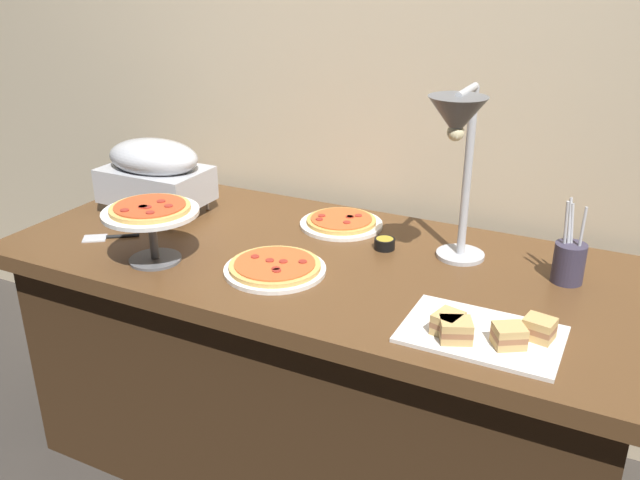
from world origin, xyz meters
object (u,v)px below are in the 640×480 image
object	(u,v)px
heat_lamp	(458,135)
serving_spatula	(108,237)
sauce_cup_near	(385,243)
pizza_plate_front	(275,268)
sandwich_platter	(484,332)
pizza_plate_raised_stand	(151,216)
pizza_plate_center	(341,222)
utensil_holder	(569,262)
chafing_dish	(155,171)

from	to	relation	value
heat_lamp	serving_spatula	bearing A→B (deg)	-167.44
sauce_cup_near	pizza_plate_front	bearing A→B (deg)	-126.84
pizza_plate_front	sandwich_platter	world-z (taller)	sandwich_platter
pizza_plate_raised_stand	sauce_cup_near	world-z (taller)	pizza_plate_raised_stand
pizza_plate_center	utensil_holder	xyz separation A→B (m)	(0.71, -0.09, 0.05)
pizza_plate_raised_stand	sandwich_platter	world-z (taller)	pizza_plate_raised_stand
pizza_plate_raised_stand	sauce_cup_near	distance (m)	0.69
pizza_plate_front	utensil_holder	xyz separation A→B (m)	(0.73, 0.30, 0.05)
chafing_dish	sandwich_platter	xyz separation A→B (m)	(1.21, -0.33, -0.12)
heat_lamp	pizza_plate_raised_stand	distance (m)	0.87
serving_spatula	heat_lamp	bearing A→B (deg)	12.56
pizza_plate_front	sandwich_platter	distance (m)	0.62
pizza_plate_center	heat_lamp	bearing A→B (deg)	-24.92
pizza_plate_center	pizza_plate_raised_stand	xyz separation A→B (m)	(-0.37, -0.49, 0.13)
pizza_plate_raised_stand	serving_spatula	world-z (taller)	pizza_plate_raised_stand
pizza_plate_front	sauce_cup_near	size ratio (longest dim) A/B	4.58
sandwich_platter	utensil_holder	xyz separation A→B (m)	(0.13, 0.40, 0.04)
chafing_dish	pizza_plate_raised_stand	size ratio (longest dim) A/B	1.28
chafing_dish	pizza_plate_front	world-z (taller)	chafing_dish
utensil_holder	serving_spatula	bearing A→B (deg)	-166.13
sandwich_platter	heat_lamp	bearing A→B (deg)	120.43
pizza_plate_raised_stand	heat_lamp	bearing A→B (deg)	20.60
pizza_plate_raised_stand	pizza_plate_front	bearing A→B (deg)	14.67
serving_spatula	pizza_plate_raised_stand	bearing A→B (deg)	-15.34
utensil_holder	pizza_plate_front	bearing A→B (deg)	-157.69
chafing_dish	utensil_holder	distance (m)	1.34
pizza_plate_front	pizza_plate_center	xyz separation A→B (m)	(0.02, 0.39, -0.00)
heat_lamp	pizza_plate_front	size ratio (longest dim) A/B	1.77
pizza_plate_center	sandwich_platter	distance (m)	0.77
heat_lamp	sauce_cup_near	distance (m)	0.44
utensil_holder	sauce_cup_near	bearing A→B (deg)	-178.26
heat_lamp	utensil_holder	xyz separation A→B (m)	(0.30, 0.10, -0.33)
pizza_plate_front	serving_spatula	bearing A→B (deg)	-177.57
sandwich_platter	sauce_cup_near	size ratio (longest dim) A/B	5.80
sauce_cup_near	utensil_holder	world-z (taller)	utensil_holder
chafing_dish	sandwich_platter	world-z (taller)	chafing_dish
pizza_plate_center	pizza_plate_raised_stand	world-z (taller)	pizza_plate_raised_stand
chafing_dish	serving_spatula	xyz separation A→B (m)	(0.01, -0.26, -0.14)
pizza_plate_center	serving_spatula	world-z (taller)	pizza_plate_center
chafing_dish	pizza_plate_raised_stand	distance (m)	0.41
pizza_plate_front	heat_lamp	bearing A→B (deg)	25.04
heat_lamp	pizza_plate_center	xyz separation A→B (m)	(-0.41, 0.19, -0.38)
sandwich_platter	sauce_cup_near	distance (m)	0.55
pizza_plate_raised_stand	sauce_cup_near	bearing A→B (deg)	33.87
sauce_cup_near	utensil_holder	xyz separation A→B (m)	(0.52, 0.02, 0.04)
sauce_cup_near	utensil_holder	bearing A→B (deg)	1.74
chafing_dish	serving_spatula	distance (m)	0.30
utensil_holder	serving_spatula	xyz separation A→B (m)	(-1.32, -0.33, -0.06)
pizza_plate_center	sauce_cup_near	bearing A→B (deg)	-29.32
utensil_holder	heat_lamp	bearing A→B (deg)	-161.82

